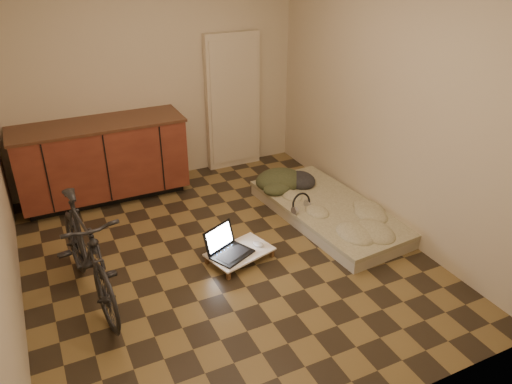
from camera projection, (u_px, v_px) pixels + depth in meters
name	position (u px, v px, depth m)	size (l,w,h in m)	color
room_shell	(219.00, 127.00, 4.12)	(3.50, 4.00, 2.60)	brown
cabinets	(102.00, 160.00, 5.57)	(1.84, 0.62, 0.91)	black
appliance_panel	(233.00, 102.00, 6.24)	(0.70, 0.10, 1.70)	beige
bicycle	(86.00, 248.00, 3.97)	(0.45, 1.51, 0.98)	black
futon	(329.00, 212.00, 5.33)	(1.04, 1.92, 0.16)	#B3A88F
clothing_pile	(285.00, 175.00, 5.69)	(0.60, 0.50, 0.24)	#313720
headphones	(301.00, 203.00, 5.16)	(0.26, 0.24, 0.17)	black
lap_desk	(240.00, 252.00, 4.63)	(0.67, 0.52, 0.10)	brown
laptop	(228.00, 249.00, 4.57)	(0.46, 0.44, 0.25)	black
mouse	(258.00, 244.00, 4.69)	(0.07, 0.11, 0.04)	silver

